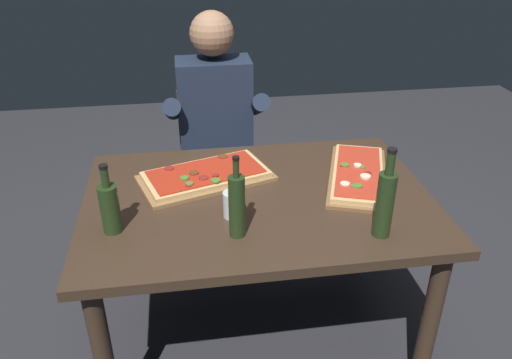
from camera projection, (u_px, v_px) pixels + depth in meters
ground_plane at (258, 330)px, 2.42m from camera, size 6.40×6.40×0.00m
dining_table at (258, 216)px, 2.10m from camera, size 1.40×0.96×0.74m
pizza_rectangular_front at (206, 176)px, 2.17m from camera, size 0.61×0.44×0.05m
pizza_rectangular_left at (358, 174)px, 2.18m from camera, size 0.41×0.60×0.05m
wine_bottle_dark at (385, 202)px, 1.76m from camera, size 0.06×0.06×0.34m
oil_bottle_amber at (237, 205)px, 1.76m from camera, size 0.06×0.06×0.31m
vinegar_bottle_green at (110, 207)px, 1.80m from camera, size 0.07×0.07×0.27m
tumbler_near_camera at (232, 206)px, 1.91m from camera, size 0.07×0.07×0.10m
diner_chair at (216, 160)px, 2.91m from camera, size 0.44×0.44×0.87m
seated_diner at (216, 127)px, 2.68m from camera, size 0.53×0.41×1.33m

